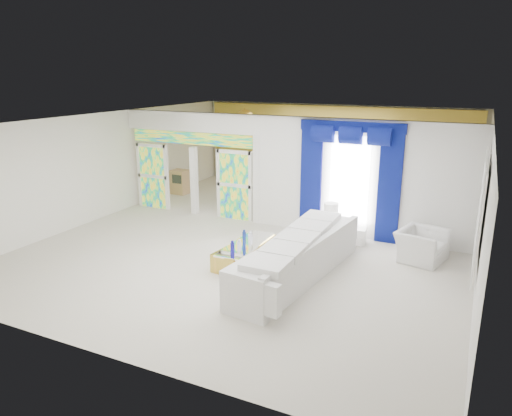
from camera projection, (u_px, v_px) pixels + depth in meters
The scene contains 22 objects.
floor at pixel (265, 236), 12.40m from camera, with size 12.00×12.00×0.00m, color #B7AF9E.
dividing_wall at pixel (360, 180), 11.97m from camera, with size 5.70×0.18×3.00m, color white.
dividing_header at pixel (190, 122), 13.70m from camera, with size 4.30×0.18×0.55m, color white.
stained_panel_left at pixel (153, 176), 14.76m from camera, with size 0.95×0.04×2.00m, color #994C3F.
stained_panel_right at pixel (234, 185), 13.58m from camera, with size 0.95×0.04×2.00m, color #994C3F.
stained_transom at pixel (190, 138), 13.83m from camera, with size 4.00×0.05×0.35m, color #994C3F.
window_pane at pixel (349, 181), 12.00m from camera, with size 1.00×0.02×2.30m, color white.
blue_drape_left at pixel (311, 180), 12.40m from camera, with size 0.55×0.10×2.80m, color #07044B.
blue_drape_right at pixel (389, 188), 11.57m from camera, with size 0.55×0.10×2.80m, color #07044B.
blue_pelmet at pixel (352, 127), 11.60m from camera, with size 2.60×0.12×0.25m, color #07044B.
wall_mirror at pixel (481, 211), 9.06m from camera, with size 0.04×2.70×1.90m, color white.
gold_curtains at pixel (333, 147), 17.11m from camera, with size 9.70×0.12×2.90m, color gold.
white_sofa at pixel (298, 259), 9.80m from camera, with size 0.90×4.20×0.80m, color silver.
coffee_table at pixel (246, 253), 10.67m from camera, with size 0.61×1.83×0.41m, color gold.
console_table at pixel (342, 234), 11.92m from camera, with size 1.17×0.37×0.39m, color white.
table_lamp at pixel (331, 214), 11.91m from camera, with size 0.36×0.36×0.58m, color white.
armchair at pixel (421, 245), 10.72m from camera, with size 1.08×0.94×0.70m, color silver.
grand_piano at pixel (263, 184), 15.95m from camera, with size 1.45×1.90×0.96m, color black.
piano_bench at pixel (241, 206), 14.66m from camera, with size 0.84×0.33×0.28m, color black.
tv_console at pixel (180, 182), 16.64m from camera, with size 0.57×0.52×0.83m, color tan.
chandelier at pixel (245, 118), 15.57m from camera, with size 0.60×0.60×0.60m, color gold.
decanters at pixel (241, 242), 10.48m from camera, with size 0.13×1.02×0.28m.
Camera 1 is at (4.81, -10.69, 4.10)m, focal length 33.53 mm.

